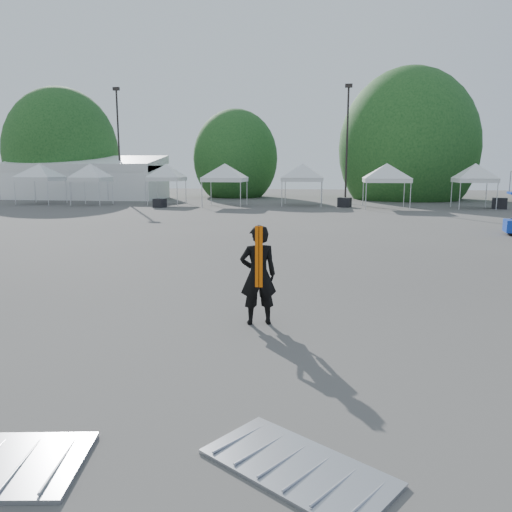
# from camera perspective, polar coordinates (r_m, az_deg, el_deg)

# --- Properties ---
(ground) EXTENTS (120.00, 120.00, 0.00)m
(ground) POSITION_cam_1_polar(r_m,az_deg,el_deg) (11.92, 0.28, -4.53)
(ground) COLOR #474442
(ground) RESTS_ON ground
(marquee) EXTENTS (15.00, 6.25, 4.23)m
(marquee) POSITION_cam_1_polar(r_m,az_deg,el_deg) (52.09, -18.88, 8.39)
(marquee) COLOR white
(marquee) RESTS_ON ground
(light_pole_west) EXTENTS (0.60, 0.25, 10.30)m
(light_pole_west) POSITION_cam_1_polar(r_m,az_deg,el_deg) (49.55, -15.45, 12.91)
(light_pole_west) COLOR black
(light_pole_west) RESTS_ON ground
(light_pole_east) EXTENTS (0.60, 0.25, 9.80)m
(light_pole_east) POSITION_cam_1_polar(r_m,az_deg,el_deg) (43.52, 10.38, 13.21)
(light_pole_east) COLOR black
(light_pole_east) RESTS_ON ground
(tree_far_w) EXTENTS (4.80, 4.80, 7.30)m
(tree_far_w) POSITION_cam_1_polar(r_m,az_deg,el_deg) (56.63, -21.31, 10.94)
(tree_far_w) COLOR #382314
(tree_far_w) RESTS_ON ground
(tree_mid_w) EXTENTS (4.16, 4.16, 6.33)m
(tree_mid_w) POSITION_cam_1_polar(r_m,az_deg,el_deg) (52.32, -2.35, 11.07)
(tree_mid_w) COLOR #382314
(tree_mid_w) RESTS_ON ground
(tree_mid_e) EXTENTS (5.12, 5.12, 7.79)m
(tree_mid_e) POSITION_cam_1_polar(r_m,az_deg,el_deg) (50.99, 16.97, 11.70)
(tree_mid_e) COLOR #382314
(tree_mid_e) RESTS_ON ground
(tent_a) EXTENTS (4.38, 4.38, 3.88)m
(tent_a) POSITION_cam_1_polar(r_m,az_deg,el_deg) (45.88, -23.52, 9.31)
(tent_a) COLOR silver
(tent_a) RESTS_ON ground
(tent_b) EXTENTS (3.76, 3.76, 3.88)m
(tent_b) POSITION_cam_1_polar(r_m,az_deg,el_deg) (42.92, -18.41, 9.63)
(tent_b) COLOR silver
(tent_b) RESTS_ON ground
(tent_c) EXTENTS (3.82, 3.82, 3.88)m
(tent_c) POSITION_cam_1_polar(r_m,az_deg,el_deg) (42.23, -10.22, 9.98)
(tent_c) COLOR silver
(tent_c) RESTS_ON ground
(tent_d) EXTENTS (4.49, 4.49, 3.88)m
(tent_d) POSITION_cam_1_polar(r_m,az_deg,el_deg) (39.38, -3.58, 10.12)
(tent_d) COLOR silver
(tent_d) RESTS_ON ground
(tent_e) EXTENTS (4.59, 4.59, 3.88)m
(tent_e) POSITION_cam_1_polar(r_m,az_deg,el_deg) (40.44, 5.38, 10.09)
(tent_e) COLOR silver
(tent_e) RESTS_ON ground
(tent_f) EXTENTS (4.68, 4.68, 3.88)m
(tent_f) POSITION_cam_1_polar(r_m,az_deg,el_deg) (38.66, 14.73, 9.82)
(tent_f) COLOR silver
(tent_f) RESTS_ON ground
(tent_g) EXTENTS (3.89, 3.89, 3.88)m
(tent_g) POSITION_cam_1_polar(r_m,az_deg,el_deg) (40.66, 23.79, 9.30)
(tent_g) COLOR silver
(tent_g) RESTS_ON ground
(man) EXTENTS (0.81, 0.65, 1.94)m
(man) POSITION_cam_1_polar(r_m,az_deg,el_deg) (9.58, 0.25, -2.17)
(man) COLOR black
(man) RESTS_ON ground
(barrier_mid) EXTENTS (2.13, 1.86, 0.06)m
(barrier_mid) POSITION_cam_1_polar(r_m,az_deg,el_deg) (5.47, 4.78, -22.86)
(barrier_mid) COLOR #A8AAB0
(barrier_mid) RESTS_ON ground
(crate_west) EXTENTS (1.02, 0.90, 0.66)m
(crate_west) POSITION_cam_1_polar(r_m,az_deg,el_deg) (39.02, -10.95, 5.95)
(crate_west) COLOR black
(crate_west) RESTS_ON ground
(crate_mid) EXTENTS (1.12, 0.99, 0.73)m
(crate_mid) POSITION_cam_1_polar(r_m,az_deg,el_deg) (39.22, 10.08, 6.05)
(crate_mid) COLOR black
(crate_mid) RESTS_ON ground
(crate_east) EXTENTS (1.23, 1.08, 0.80)m
(crate_east) POSITION_cam_1_polar(r_m,az_deg,el_deg) (41.21, 26.07, 5.42)
(crate_east) COLOR black
(crate_east) RESTS_ON ground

